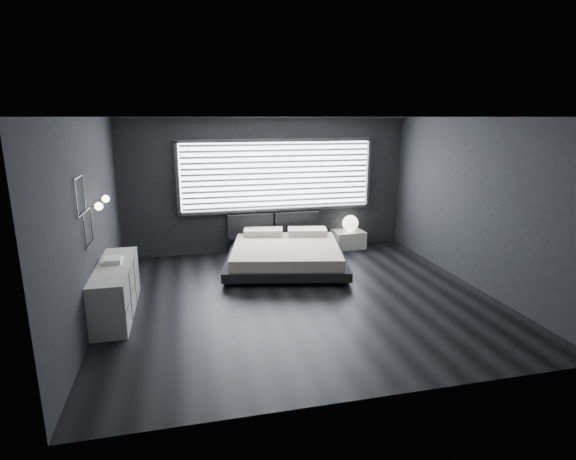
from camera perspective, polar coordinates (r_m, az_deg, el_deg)
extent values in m
plane|color=black|center=(7.27, 1.54, -8.50)|extent=(6.00, 6.00, 0.00)
plane|color=white|center=(6.71, 1.70, 14.15)|extent=(6.00, 6.00, 0.00)
cube|color=black|center=(9.50, -2.61, 5.66)|extent=(6.00, 0.04, 2.80)
cube|color=black|center=(4.34, 10.88, -4.91)|extent=(6.00, 0.04, 2.80)
cube|color=black|center=(6.76, -23.81, 0.99)|extent=(0.04, 5.50, 2.80)
cube|color=black|center=(8.14, 22.54, 3.16)|extent=(0.04, 5.50, 2.80)
cube|color=white|center=(9.49, -1.41, 6.94)|extent=(4.00, 0.02, 1.38)
cube|color=#47474C|center=(9.27, -13.90, 6.36)|extent=(0.06, 0.08, 1.48)
cube|color=#47474C|center=(10.07, 10.15, 7.15)|extent=(0.06, 0.08, 1.48)
cube|color=#47474C|center=(9.40, -1.40, 11.34)|extent=(4.14, 0.08, 0.06)
cube|color=#47474C|center=(9.58, -1.35, 2.58)|extent=(4.14, 0.08, 0.06)
cube|color=silver|center=(9.43, -1.33, 6.90)|extent=(3.94, 0.03, 1.32)
cube|color=black|center=(9.49, -4.78, 0.51)|extent=(0.96, 0.16, 0.52)
cube|color=black|center=(9.68, 1.08, 0.83)|extent=(0.96, 0.16, 0.52)
cylinder|color=silver|center=(6.76, -23.48, 2.75)|extent=(0.10, 0.02, 0.02)
sphere|color=#FFE5B7|center=(6.75, -22.90, 2.79)|extent=(0.11, 0.11, 0.11)
cylinder|color=silver|center=(7.34, -22.69, 3.65)|extent=(0.10, 0.02, 0.02)
sphere|color=#FFE5B7|center=(7.33, -22.16, 3.69)|extent=(0.11, 0.11, 0.11)
cube|color=#47474C|center=(6.11, -25.11, 6.07)|extent=(0.01, 0.46, 0.02)
cube|color=#47474C|center=(6.19, -24.66, 1.85)|extent=(0.01, 0.46, 0.02)
cube|color=#47474C|center=(6.37, -24.49, 4.30)|extent=(0.01, 0.02, 0.46)
cube|color=#47474C|center=(5.92, -25.31, 3.57)|extent=(0.01, 0.02, 0.46)
cube|color=#47474C|center=(6.43, -24.24, 2.23)|extent=(0.01, 0.46, 0.02)
cube|color=#47474C|center=(6.53, -23.83, -1.72)|extent=(0.01, 0.46, 0.02)
cube|color=#47474C|center=(6.69, -23.68, 0.70)|extent=(0.01, 0.02, 0.46)
cube|color=#47474C|center=(6.25, -24.41, -0.25)|extent=(0.01, 0.02, 0.46)
cube|color=black|center=(7.86, -7.20, -6.53)|extent=(0.14, 0.14, 0.08)
cube|color=black|center=(7.89, 6.85, -6.43)|extent=(0.14, 0.14, 0.08)
cube|color=black|center=(9.47, -6.16, -2.88)|extent=(0.14, 0.14, 0.08)
cube|color=black|center=(9.50, 5.44, -2.81)|extent=(0.14, 0.14, 0.08)
cube|color=black|center=(8.58, -0.26, -3.76)|extent=(2.61, 2.53, 0.16)
cube|color=#BDAC9B|center=(8.53, -0.27, -2.60)|extent=(2.34, 2.34, 0.20)
cube|color=beige|center=(9.24, -3.16, -0.22)|extent=(0.86, 0.58, 0.13)
cube|color=beige|center=(9.26, 2.46, -0.19)|extent=(0.86, 0.58, 0.13)
cube|color=silver|center=(9.98, 7.64, -1.15)|extent=(0.67, 0.57, 0.38)
sphere|color=white|center=(9.89, 7.91, 0.88)|extent=(0.35, 0.35, 0.35)
cube|color=silver|center=(7.06, -21.14, -7.01)|extent=(0.52, 1.84, 0.73)
cube|color=#47474C|center=(7.02, -19.03, -6.93)|extent=(0.01, 1.82, 0.71)
cube|color=white|center=(7.07, -21.44, -3.66)|extent=(0.27, 0.36, 0.04)
cube|color=white|center=(7.04, -21.40, -3.42)|extent=(0.25, 0.33, 0.03)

